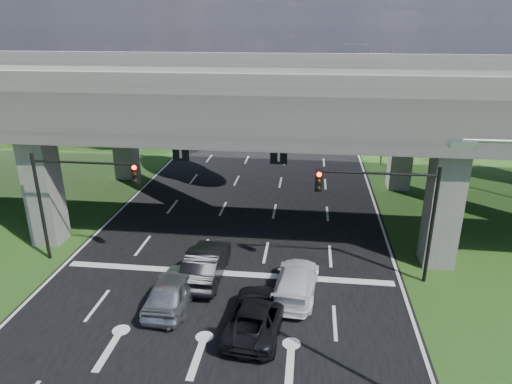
% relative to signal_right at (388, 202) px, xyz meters
% --- Properties ---
extents(ground, '(160.00, 160.00, 0.00)m').
position_rel_signal_right_xyz_m(ground, '(-7.82, -3.94, -4.19)').
color(ground, '#2D4917').
rests_on(ground, ground).
extents(road, '(18.00, 120.00, 0.03)m').
position_rel_signal_right_xyz_m(road, '(-7.82, 6.06, -4.17)').
color(road, black).
rests_on(road, ground).
extents(overpass, '(80.00, 15.00, 10.00)m').
position_rel_signal_right_xyz_m(overpass, '(-7.82, 8.06, 3.73)').
color(overpass, '#312F2D').
rests_on(overpass, ground).
extents(warehouse, '(20.00, 10.00, 4.00)m').
position_rel_signal_right_xyz_m(warehouse, '(-33.82, 31.06, -2.19)').
color(warehouse, '#9E9E99').
rests_on(warehouse, ground).
extents(signal_right, '(5.76, 0.54, 6.00)m').
position_rel_signal_right_xyz_m(signal_right, '(0.00, 0.00, 0.00)').
color(signal_right, black).
rests_on(signal_right, ground).
extents(signal_left, '(5.76, 0.54, 6.00)m').
position_rel_signal_right_xyz_m(signal_left, '(-15.65, 0.00, 0.00)').
color(signal_left, black).
rests_on(signal_left, ground).
extents(streetlight_far, '(3.38, 0.25, 10.00)m').
position_rel_signal_right_xyz_m(streetlight_far, '(2.27, 20.06, 1.66)').
color(streetlight_far, gray).
rests_on(streetlight_far, ground).
extents(streetlight_beyond, '(3.38, 0.25, 10.00)m').
position_rel_signal_right_xyz_m(streetlight_beyond, '(2.27, 36.06, 1.66)').
color(streetlight_beyond, gray).
rests_on(streetlight_beyond, ground).
extents(tree_left_near, '(4.50, 4.50, 7.80)m').
position_rel_signal_right_xyz_m(tree_left_near, '(-21.78, 22.06, 0.63)').
color(tree_left_near, black).
rests_on(tree_left_near, ground).
extents(tree_left_mid, '(3.91, 3.90, 6.76)m').
position_rel_signal_right_xyz_m(tree_left_mid, '(-24.78, 30.06, -0.01)').
color(tree_left_mid, black).
rests_on(tree_left_mid, ground).
extents(tree_left_far, '(4.80, 4.80, 8.32)m').
position_rel_signal_right_xyz_m(tree_left_far, '(-20.78, 38.06, 0.95)').
color(tree_left_far, black).
rests_on(tree_left_far, ground).
extents(tree_right_near, '(4.20, 4.20, 7.28)m').
position_rel_signal_right_xyz_m(tree_right_near, '(5.22, 24.06, 0.31)').
color(tree_right_near, black).
rests_on(tree_right_near, ground).
extents(tree_right_mid, '(3.91, 3.90, 6.76)m').
position_rel_signal_right_xyz_m(tree_right_mid, '(8.22, 32.06, -0.01)').
color(tree_right_mid, black).
rests_on(tree_right_mid, ground).
extents(tree_right_far, '(4.50, 4.50, 7.80)m').
position_rel_signal_right_xyz_m(tree_right_far, '(4.22, 40.06, 0.63)').
color(tree_right_far, black).
rests_on(tree_right_far, ground).
extents(car_silver, '(1.98, 4.63, 1.56)m').
position_rel_signal_right_xyz_m(car_silver, '(-9.73, -3.34, -3.38)').
color(car_silver, '#B9BCC1').
rests_on(car_silver, road).
extents(car_dark, '(1.75, 4.91, 1.62)m').
position_rel_signal_right_xyz_m(car_dark, '(-8.77, -0.94, -3.35)').
color(car_dark, black).
rests_on(car_dark, road).
extents(car_white, '(2.35, 4.90, 1.38)m').
position_rel_signal_right_xyz_m(car_white, '(-4.20, -1.93, -3.47)').
color(car_white, silver).
rests_on(car_white, road).
extents(car_trailing, '(2.67, 5.00, 1.34)m').
position_rel_signal_right_xyz_m(car_trailing, '(-5.75, -4.71, -3.49)').
color(car_trailing, black).
rests_on(car_trailing, road).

